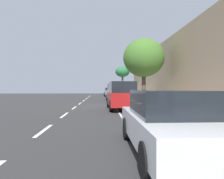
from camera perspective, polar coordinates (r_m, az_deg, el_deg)
The scene contains 16 objects.
ground at distance 17.05m, azimuth -1.67°, elevation -4.75°, with size 73.79×73.79×0.00m, color #2E2E2E.
sidewalk at distance 17.63m, azimuth 11.93°, elevation -4.34°, with size 3.73×46.12×0.15m, color #A3979C.
curb_edge at distance 17.23m, azimuth 5.64°, elevation -4.45°, with size 0.16×46.12×0.15m, color gray.
lane_stripe_centre at distance 16.23m, azimuth -10.49°, elevation -5.01°, with size 0.14×44.20×0.01m.
lane_stripe_bike_edge at distance 17.08m, azimuth 0.75°, elevation -4.72°, with size 0.12×46.12×0.01m, color white.
building_facade at distance 18.29m, azimuth 18.41°, elevation 5.49°, with size 0.50×46.12×6.32m, color tan.
parked_sedan_white_second at distance 5.15m, azimuth 15.35°, elevation -8.78°, with size 1.84×4.40×1.52m.
parked_suv_red_mid at distance 14.76m, azimuth 2.69°, elevation -1.59°, with size 2.06×4.75×1.99m.
parked_suv_silver_far at distance 23.30m, azimuth 1.06°, elevation -0.78°, with size 2.21×4.82×1.99m.
parked_sedan_grey_farthest at distance 35.78m, azimuth -0.71°, elevation -0.74°, with size 1.97×4.47×1.52m.
bicycle_at_curb at distance 27.32m, azimuth 1.47°, elevation -1.92°, with size 1.51×0.99×0.78m.
cyclist_with_backpack at distance 26.87m, azimuth 2.02°, elevation -0.71°, with size 0.48×0.60×1.61m.
street_tree_mid_block at distance 18.49m, azimuth 8.86°, elevation 8.69°, with size 3.62×3.62×5.77m.
street_tree_far_end at distance 36.55m, azimuth 2.95°, elevation 4.86°, with size 2.53×2.53×5.19m.
pedestrian_on_phone at distance 27.33m, azimuth 6.61°, elevation -0.48°, with size 0.24×0.62×1.64m.
fire_hydrant at distance 6.32m, azimuth 25.73°, elevation -8.72°, with size 0.22×0.22×0.84m.
Camera 1 is at (-0.38, -16.97, 1.59)m, focal length 32.73 mm.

